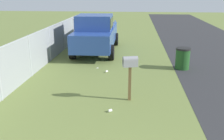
{
  "coord_description": "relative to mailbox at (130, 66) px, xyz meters",
  "views": [
    {
      "loc": [
        -2.16,
        0.09,
        3.32
      ],
      "look_at": [
        4.85,
        0.75,
        1.14
      ],
      "focal_mm": 41.38,
      "sensor_mm": 36.0,
      "label": 1
    }
  ],
  "objects": [
    {
      "name": "litter_wrapper_by_mailbox",
      "position": [
        3.36,
        1.52,
        -1.12
      ],
      "size": [
        0.13,
        0.09,
        0.01
      ],
      "primitive_type": "cube",
      "rotation": [
        0.0,
        0.0,
        3.05
      ],
      "color": "silver",
      "rests_on": "ground"
    },
    {
      "name": "trash_bin",
      "position": [
        3.59,
        -2.2,
        -0.65
      ],
      "size": [
        0.63,
        0.63,
        0.94
      ],
      "color": "#1E4C1E",
      "rests_on": "ground"
    },
    {
      "name": "pickup_truck",
      "position": [
        6.41,
        2.03,
        -0.02
      ],
      "size": [
        5.48,
        2.27,
        2.09
      ],
      "rotation": [
        0.0,
        0.0,
        3.16
      ],
      "color": "#284793",
      "rests_on": "ground"
    },
    {
      "name": "litter_cup_far_scatter",
      "position": [
        -0.9,
        0.52,
        -1.09
      ],
      "size": [
        0.12,
        0.13,
        0.08
      ],
      "primitive_type": "cylinder",
      "rotation": [
        0.0,
        1.57,
        2.18
      ],
      "color": "white",
      "rests_on": "ground"
    },
    {
      "name": "litter_cup_midfield_b",
      "position": [
        2.77,
        1.05,
        -1.09
      ],
      "size": [
        0.13,
        0.13,
        0.08
      ],
      "primitive_type": "cylinder",
      "rotation": [
        0.0,
        1.57,
        5.54
      ],
      "color": "white",
      "rests_on": "ground"
    },
    {
      "name": "mailbox",
      "position": [
        0.0,
        0.0,
        0.0
      ],
      "size": [
        0.31,
        0.48,
        1.42
      ],
      "rotation": [
        0.0,
        0.0,
        0.27
      ],
      "color": "brown",
      "rests_on": "ground"
    },
    {
      "name": "fence_section",
      "position": [
        3.18,
        4.0,
        -0.23
      ],
      "size": [
        16.82,
        0.07,
        1.66
      ],
      "color": "#9EA3A8",
      "rests_on": "ground"
    }
  ]
}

